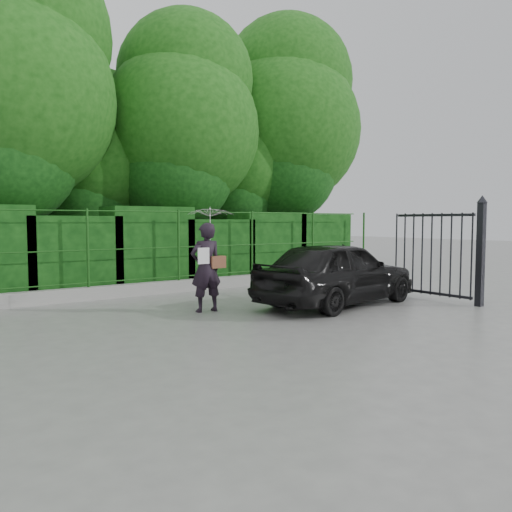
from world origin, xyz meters
TOP-DOWN VIEW (x-y plane):
  - ground at (0.00, 0.00)m, footprint 80.00×80.00m
  - kerb at (0.00, 4.50)m, footprint 14.00×0.25m
  - fence at (0.22, 4.50)m, footprint 14.13×0.06m
  - hedge at (-0.11, 5.50)m, footprint 14.20×1.20m
  - trees at (1.14, 7.74)m, footprint 17.10×6.15m
  - gate at (4.60, -0.72)m, footprint 0.22×2.33m
  - woman at (-0.36, 1.69)m, footprint 0.95×0.94m
  - car at (2.27, 0.70)m, footprint 4.33×2.24m

SIDE VIEW (x-z plane):
  - ground at x=0.00m, z-range 0.00..0.00m
  - kerb at x=0.00m, z-range 0.00..0.30m
  - car at x=2.27m, z-range 0.00..1.41m
  - hedge at x=-0.11m, z-range -0.07..2.14m
  - gate at x=4.60m, z-range 0.01..2.37m
  - fence at x=0.22m, z-range 0.30..2.10m
  - woman at x=-0.36m, z-range 0.31..2.41m
  - trees at x=1.14m, z-range 0.58..8.66m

